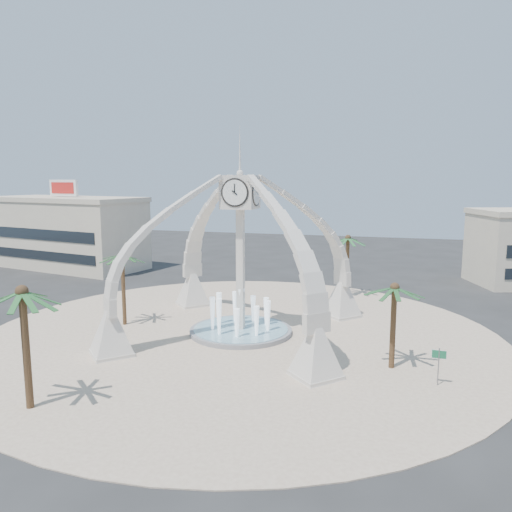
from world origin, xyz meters
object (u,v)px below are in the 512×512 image
(palm_east, at_px, (395,289))
(street_sign, at_px, (439,359))
(palm_west, at_px, (122,256))
(palm_north, at_px, (348,239))
(fountain, at_px, (241,330))
(clock_tower, at_px, (240,252))
(palm_south, at_px, (22,293))

(palm_east, height_order, street_sign, palm_east)
(palm_west, distance_m, palm_north, 22.55)
(palm_north, bearing_deg, palm_west, -137.84)
(fountain, bearing_deg, street_sign, -24.12)
(palm_north, bearing_deg, clock_tower, -114.50)
(clock_tower, height_order, palm_west, clock_tower)
(fountain, relative_size, palm_west, 1.22)
(palm_west, height_order, palm_south, palm_south)
(fountain, distance_m, palm_west, 11.43)
(palm_north, bearing_deg, palm_east, -75.84)
(clock_tower, distance_m, fountain, 6.20)
(palm_south, bearing_deg, palm_north, 65.77)
(palm_north, relative_size, palm_south, 0.96)
(clock_tower, xyz_separation_m, palm_south, (-6.83, -15.34, -0.24))
(palm_east, bearing_deg, fountain, 159.84)
(clock_tower, height_order, fountain, clock_tower)
(fountain, xyz_separation_m, palm_south, (-6.83, -15.34, 5.96))
(palm_north, bearing_deg, fountain, -114.50)
(fountain, height_order, street_sign, fountain)
(fountain, height_order, palm_north, palm_north)
(fountain, distance_m, street_sign, 15.56)
(fountain, height_order, palm_south, palm_south)
(clock_tower, distance_m, street_sign, 16.24)
(palm_east, bearing_deg, palm_north, 104.16)
(palm_east, height_order, palm_south, palm_south)
(clock_tower, height_order, palm_north, clock_tower)
(fountain, xyz_separation_m, palm_west, (-10.00, -0.40, 5.53))
(palm_east, bearing_deg, palm_south, -148.74)
(palm_east, bearing_deg, palm_west, 169.93)
(palm_north, bearing_deg, palm_south, -114.23)
(palm_south, bearing_deg, palm_west, 102.00)
(palm_west, bearing_deg, clock_tower, 2.30)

